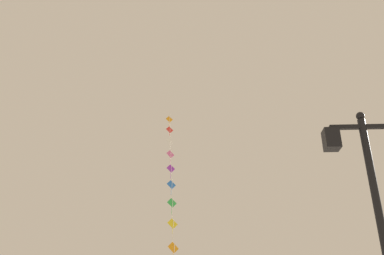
% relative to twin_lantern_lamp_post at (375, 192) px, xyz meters
% --- Properties ---
extents(twin_lantern_lamp_post, '(1.51, 0.28, 5.11)m').
position_rel_twin_lantern_lamp_post_xyz_m(twin_lantern_lamp_post, '(0.00, 0.00, 0.00)').
color(twin_lantern_lamp_post, black).
rests_on(twin_lantern_lamp_post, ground_plane).
extents(kite_train, '(1.97, 11.33, 15.37)m').
position_rel_twin_lantern_lamp_post_xyz_m(kite_train, '(-5.13, 15.51, 4.93)').
color(kite_train, brown).
rests_on(kite_train, ground_plane).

